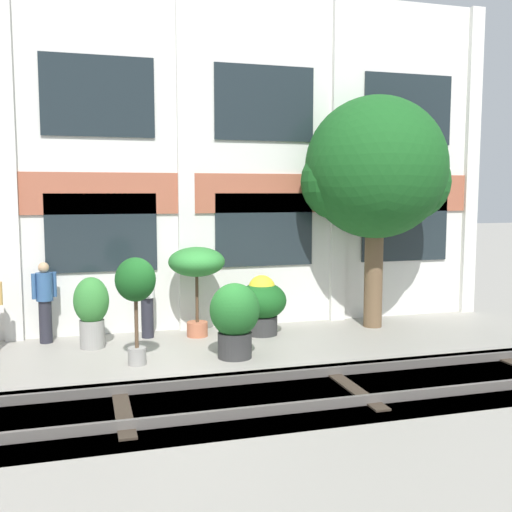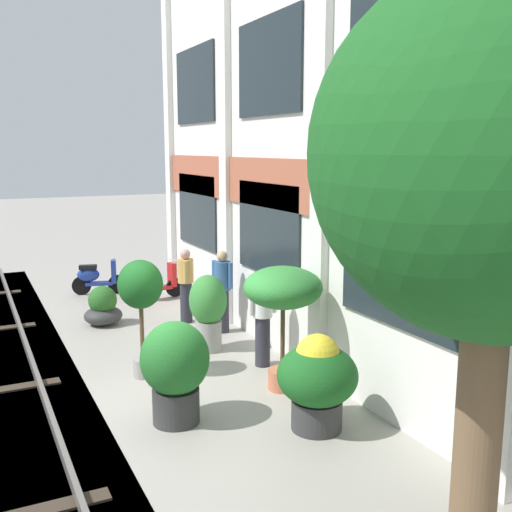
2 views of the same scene
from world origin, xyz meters
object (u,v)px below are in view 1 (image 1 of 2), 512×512
object	(u,v)px
broadleaf_tree	(376,172)
resident_near_plants	(45,300)
potted_plant_tall_urn	(136,286)
resident_by_doorway	(147,298)
potted_plant_fluted_column	(91,308)
potted_plant_low_pan	(197,266)
potted_plant_ribbed_drum	(235,316)
potted_plant_glazed_jar	(262,302)

from	to	relation	value
broadleaf_tree	resident_near_plants	size ratio (longest dim) A/B	3.13
potted_plant_tall_urn	resident_by_doorway	distance (m)	2.13
potted_plant_tall_urn	broadleaf_tree	bearing A→B (deg)	16.19
potted_plant_tall_urn	potted_plant_fluted_column	world-z (taller)	potted_plant_tall_urn
resident_near_plants	potted_plant_low_pan	bearing A→B (deg)	57.96
potted_plant_ribbed_drum	resident_by_doorway	size ratio (longest dim) A/B	0.88
potted_plant_ribbed_drum	potted_plant_fluted_column	xyz separation A→B (m)	(-2.59, 1.51, 0.02)
potted_plant_fluted_column	resident_by_doorway	distance (m)	1.28
broadleaf_tree	potted_plant_glazed_jar	distance (m)	3.94
resident_near_plants	resident_by_doorway	bearing A→B (deg)	60.07
potted_plant_glazed_jar	potted_plant_fluted_column	bearing A→B (deg)	-178.04
potted_plant_low_pan	potted_plant_ribbed_drum	xyz separation A→B (m)	(0.37, -1.87, -0.74)
potted_plant_tall_urn	resident_by_doorway	size ratio (longest dim) A/B	1.22
potted_plant_ribbed_drum	potted_plant_fluted_column	distance (m)	2.99
broadleaf_tree	resident_near_plants	world-z (taller)	broadleaf_tree
potted_plant_glazed_jar	potted_plant_fluted_column	size ratio (longest dim) A/B	0.92
potted_plant_tall_urn	potted_plant_fluted_column	size ratio (longest dim) A/B	1.37
potted_plant_ribbed_drum	resident_near_plants	xyz separation A→B (m)	(-3.51, 2.19, 0.11)
potted_plant_ribbed_drum	resident_by_doorway	xyz separation A→B (m)	(-1.42, 2.05, 0.07)
broadleaf_tree	potted_plant_fluted_column	bearing A→B (deg)	-178.61
potted_plant_low_pan	potted_plant_glazed_jar	distance (m)	1.63
potted_plant_low_pan	potted_plant_glazed_jar	xyz separation A→B (m)	(1.40, -0.24, -0.81)
potted_plant_glazed_jar	potted_plant_tall_urn	world-z (taller)	potted_plant_tall_urn
potted_plant_low_pan	resident_near_plants	distance (m)	3.21
potted_plant_low_pan	potted_plant_tall_urn	world-z (taller)	potted_plant_tall_urn
potted_plant_glazed_jar	potted_plant_fluted_column	xyz separation A→B (m)	(-3.61, -0.12, 0.09)
potted_plant_fluted_column	potted_plant_tall_urn	bearing A→B (deg)	-62.47
resident_by_doorway	potted_plant_tall_urn	bearing A→B (deg)	-100.51
potted_plant_ribbed_drum	potted_plant_fluted_column	bearing A→B (deg)	149.76
broadleaf_tree	potted_plant_tall_urn	xyz separation A→B (m)	(-5.56, -1.61, -2.12)
potted_plant_low_pan	resident_by_doorway	size ratio (longest dim) A/B	1.21
broadleaf_tree	potted_plant_glazed_jar	size ratio (longest dim) A/B	4.01
resident_near_plants	potted_plant_ribbed_drum	bearing A→B (deg)	31.82
potted_plant_tall_urn	resident_near_plants	distance (m)	2.78
potted_plant_tall_urn	potted_plant_glazed_jar	bearing A→B (deg)	29.09
potted_plant_glazed_jar	resident_by_doorway	distance (m)	2.49
potted_plant_low_pan	potted_plant_ribbed_drum	world-z (taller)	potted_plant_low_pan
potted_plant_glazed_jar	potted_plant_ribbed_drum	bearing A→B (deg)	-122.13
broadleaf_tree	potted_plant_ribbed_drum	bearing A→B (deg)	-156.03
potted_plant_glazed_jar	resident_near_plants	xyz separation A→B (m)	(-4.53, 0.56, 0.19)
broadleaf_tree	potted_plant_ribbed_drum	xyz separation A→B (m)	(-3.74, -1.66, -2.78)
resident_near_plants	potted_plant_glazed_jar	bearing A→B (deg)	56.77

